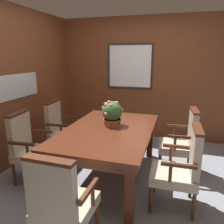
% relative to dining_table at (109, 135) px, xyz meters
% --- Properties ---
extents(ground_plane, '(14.00, 14.00, 0.00)m').
position_rel_dining_table_xyz_m(ground_plane, '(0.08, -0.11, -0.63)').
color(ground_plane, gray).
extents(wall_back, '(7.20, 0.08, 2.45)m').
position_rel_dining_table_xyz_m(wall_back, '(0.08, 1.80, 0.60)').
color(wall_back, brown).
rests_on(wall_back, ground_plane).
extents(wall_left, '(0.08, 7.20, 2.45)m').
position_rel_dining_table_xyz_m(wall_left, '(-1.58, -0.11, 0.59)').
color(wall_left, brown).
rests_on(wall_left, ground_plane).
extents(dining_table, '(1.17, 1.82, 0.72)m').
position_rel_dining_table_xyz_m(dining_table, '(0.00, 0.00, 0.00)').
color(dining_table, '#4C2314').
rests_on(dining_table, ground_plane).
extents(chair_left_far, '(0.53, 0.53, 0.97)m').
position_rel_dining_table_xyz_m(chair_left_far, '(-0.97, 0.39, -0.13)').
color(chair_left_far, '#472314').
rests_on(chair_left_far, ground_plane).
extents(chair_right_near, '(0.52, 0.52, 0.97)m').
position_rel_dining_table_xyz_m(chair_right_near, '(0.97, -0.39, -0.13)').
color(chair_right_near, '#472314').
rests_on(chair_right_near, ground_plane).
extents(chair_left_near, '(0.55, 0.54, 0.97)m').
position_rel_dining_table_xyz_m(chair_left_near, '(-1.01, -0.40, -0.13)').
color(chair_left_near, '#472314').
rests_on(chair_left_near, ground_plane).
extents(chair_right_far, '(0.54, 0.54, 0.97)m').
position_rel_dining_table_xyz_m(chair_right_far, '(0.99, 0.43, -0.13)').
color(chair_right_far, '#472314').
rests_on(chair_right_far, ground_plane).
extents(chair_head_near, '(0.52, 0.52, 0.97)m').
position_rel_dining_table_xyz_m(chair_head_near, '(0.00, -1.32, -0.13)').
color(chair_head_near, '#472314').
rests_on(chair_head_near, ground_plane).
extents(potted_plant, '(0.30, 0.30, 0.37)m').
position_rel_dining_table_xyz_m(potted_plant, '(-0.00, 0.16, 0.27)').
color(potted_plant, '#9E5638').
rests_on(potted_plant, dining_table).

